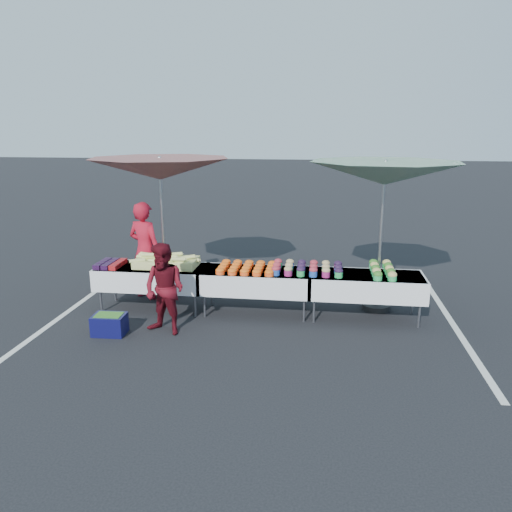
# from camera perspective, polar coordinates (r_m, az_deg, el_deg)

# --- Properties ---
(ground) EXTENTS (80.00, 80.00, 0.00)m
(ground) POSITION_cam_1_polar(r_m,az_deg,el_deg) (8.53, 0.00, -6.51)
(ground) COLOR black
(stripe_left) EXTENTS (0.10, 5.00, 0.00)m
(stripe_left) POSITION_cam_1_polar(r_m,az_deg,el_deg) (9.47, -19.66, -5.21)
(stripe_left) COLOR silver
(stripe_left) RESTS_ON ground
(stripe_right) EXTENTS (0.10, 5.00, 0.00)m
(stripe_right) POSITION_cam_1_polar(r_m,az_deg,el_deg) (8.74, 21.46, -7.04)
(stripe_right) COLOR silver
(stripe_right) RESTS_ON ground
(table_left) EXTENTS (1.86, 0.81, 0.75)m
(table_left) POSITION_cam_1_polar(r_m,az_deg,el_deg) (8.75, -11.78, -2.25)
(table_left) COLOR white
(table_left) RESTS_ON ground
(table_center) EXTENTS (1.86, 0.81, 0.75)m
(table_center) POSITION_cam_1_polar(r_m,az_deg,el_deg) (8.34, 0.00, -2.77)
(table_center) COLOR white
(table_center) RESTS_ON ground
(table_right) EXTENTS (1.86, 0.81, 0.75)m
(table_right) POSITION_cam_1_polar(r_m,az_deg,el_deg) (8.31, 12.42, -3.19)
(table_right) COLOR white
(table_right) RESTS_ON ground
(berry_punnets) EXTENTS (0.40, 0.54, 0.08)m
(berry_punnets) POSITION_cam_1_polar(r_m,az_deg,el_deg) (8.89, -16.30, -0.87)
(berry_punnets) COLOR black
(berry_punnets) RESTS_ON table_left
(corn_pile) EXTENTS (1.16, 0.57, 0.26)m
(corn_pile) POSITION_cam_1_polar(r_m,az_deg,el_deg) (8.64, -10.21, -0.61)
(corn_pile) COLOR #DFE374
(corn_pile) RESTS_ON table_left
(plastic_bags) EXTENTS (0.30, 0.25, 0.05)m
(plastic_bags) POSITION_cam_1_polar(r_m,az_deg,el_deg) (8.33, -10.57, -1.67)
(plastic_bags) COLOR white
(plastic_bags) RESTS_ON table_left
(carrot_bowls) EXTENTS (0.95, 0.69, 0.11)m
(carrot_bowls) POSITION_cam_1_polar(r_m,az_deg,el_deg) (8.29, -1.04, -1.32)
(carrot_bowls) COLOR #FF541C
(carrot_bowls) RESTS_ON table_center
(potato_cups) EXTENTS (1.14, 0.58, 0.16)m
(potato_cups) POSITION_cam_1_polar(r_m,az_deg,el_deg) (8.20, 5.90, -1.34)
(potato_cups) COLOR #244DAA
(potato_cups) RESTS_ON table_right
(bean_baskets) EXTENTS (0.36, 0.86, 0.15)m
(bean_baskets) POSITION_cam_1_polar(r_m,az_deg,el_deg) (8.34, 14.25, -1.51)
(bean_baskets) COLOR green
(bean_baskets) RESTS_ON table_right
(vendor) EXTENTS (0.75, 0.61, 1.78)m
(vendor) POSITION_cam_1_polar(r_m,az_deg,el_deg) (9.29, -12.56, 0.65)
(vendor) COLOR #AF1428
(vendor) RESTS_ON ground
(customer) EXTENTS (0.82, 0.73, 1.40)m
(customer) POSITION_cam_1_polar(r_m,az_deg,el_deg) (7.63, -10.41, -3.77)
(customer) COLOR #590D17
(customer) RESTS_ON ground
(umbrella_left) EXTENTS (2.81, 2.81, 2.57)m
(umbrella_left) POSITION_cam_1_polar(r_m,az_deg,el_deg) (9.04, -10.91, 9.63)
(umbrella_left) COLOR black
(umbrella_left) RESTS_ON ground
(umbrella_right) EXTENTS (3.04, 3.04, 2.56)m
(umbrella_right) POSITION_cam_1_polar(r_m,az_deg,el_deg) (8.45, 14.50, 9.02)
(umbrella_right) COLOR black
(umbrella_right) RESTS_ON ground
(storage_bin) EXTENTS (0.50, 0.37, 0.32)m
(storage_bin) POSITION_cam_1_polar(r_m,az_deg,el_deg) (7.96, -16.40, -7.46)
(storage_bin) COLOR #0C0D3F
(storage_bin) RESTS_ON ground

